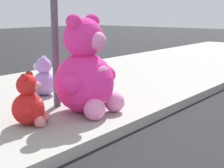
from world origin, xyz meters
name	(u,v)px	position (x,y,z in m)	size (l,w,h in m)	color
plush_pink_large	(86,74)	(1.05, 3.81, 0.73)	(1.12, 0.99, 1.45)	#F22D93
plush_lavender	(43,80)	(1.35, 5.14, 0.43)	(0.51, 0.50, 0.71)	#B28CD8
plush_red	(30,104)	(0.16, 4.01, 0.43)	(0.49, 0.51, 0.71)	red
plush_brown	(92,84)	(1.92, 4.47, 0.35)	(0.37, 0.36, 0.50)	olive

